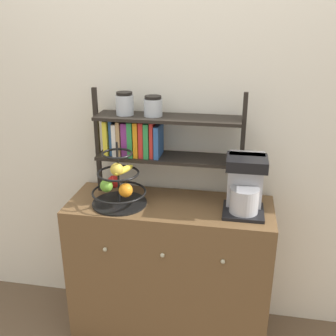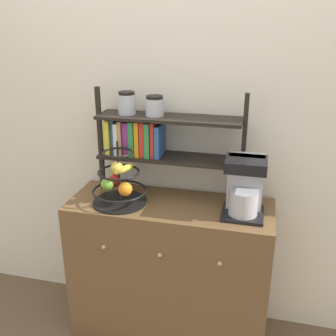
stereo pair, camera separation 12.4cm
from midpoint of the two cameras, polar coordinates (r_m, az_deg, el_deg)
The scene contains 5 objects.
wall_back at distance 2.30m, azimuth -0.14°, elevation 7.16°, with size 7.00×0.05×2.60m, color silver.
sideboard at distance 2.43m, azimuth -1.27°, elevation -14.54°, with size 1.15×0.45×0.87m.
coffee_maker at distance 2.09m, azimuth 9.46°, elevation -2.45°, with size 0.22×0.22×0.32m.
fruit_stand at distance 2.18m, azimuth -8.87°, elevation -2.47°, with size 0.31×0.31×0.36m.
shelf_hutch at distance 2.21m, azimuth -4.63°, elevation 4.97°, with size 0.85×0.20×0.62m.
Camera 1 is at (0.34, -1.73, 1.85)m, focal length 42.00 mm.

